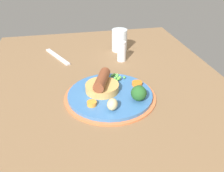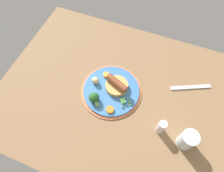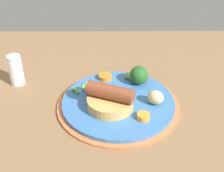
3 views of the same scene
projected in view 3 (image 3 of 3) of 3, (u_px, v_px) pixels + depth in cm
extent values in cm
cube|color=brown|center=(92.00, 111.00, 69.72)|extent=(110.00, 80.00, 3.00)
cylinder|color=#CC6B3D|center=(118.00, 104.00, 69.16)|extent=(26.82, 26.82, 0.50)
cylinder|color=#386BA8|center=(118.00, 102.00, 68.90)|extent=(24.67, 24.67, 1.40)
cylinder|color=tan|center=(110.00, 102.00, 65.81)|extent=(9.85, 9.85, 2.23)
cylinder|color=#33190C|center=(110.00, 99.00, 65.27)|extent=(7.88, 7.88, 0.30)
cylinder|color=brown|center=(110.00, 92.00, 64.31)|extent=(10.44, 6.58, 3.11)
sphere|color=#58A549|center=(86.00, 83.00, 72.79)|extent=(0.84, 0.84, 0.84)
sphere|color=#5EAB49|center=(88.00, 85.00, 71.22)|extent=(0.99, 0.99, 0.99)
sphere|color=#67AA48|center=(86.00, 87.00, 70.47)|extent=(0.71, 0.71, 0.71)
sphere|color=#54A837|center=(84.00, 86.00, 70.54)|extent=(0.88, 0.88, 0.88)
sphere|color=#68B549|center=(76.00, 90.00, 70.24)|extent=(0.98, 0.98, 0.98)
sphere|color=#57A838|center=(77.00, 92.00, 69.66)|extent=(0.89, 0.89, 0.89)
sphere|color=#53A849|center=(84.00, 86.00, 70.53)|extent=(0.96, 0.96, 0.96)
sphere|color=#54B94A|center=(92.00, 92.00, 69.96)|extent=(0.80, 0.80, 0.80)
sphere|color=#50B440|center=(92.00, 90.00, 70.42)|extent=(0.78, 0.78, 0.78)
sphere|color=#53AB36|center=(88.00, 93.00, 69.34)|extent=(0.95, 0.95, 0.95)
sphere|color=#5CAD41|center=(83.00, 87.00, 70.38)|extent=(0.72, 0.72, 0.72)
sphere|color=#66AE39|center=(90.00, 87.00, 70.80)|extent=(1.00, 1.00, 1.00)
sphere|color=#53A545|center=(88.00, 89.00, 69.99)|extent=(0.97, 0.97, 0.97)
sphere|color=#5BAD42|center=(74.00, 89.00, 71.04)|extent=(0.85, 0.85, 0.85)
sphere|color=#235623|center=(139.00, 75.00, 72.76)|extent=(4.38, 4.38, 4.38)
cylinder|color=#7A9E56|center=(130.00, 77.00, 74.93)|extent=(2.86, 2.76, 1.53)
ellipsoid|color=#CCB77F|center=(156.00, 97.00, 66.47)|extent=(4.37, 4.02, 3.19)
cylinder|color=orange|center=(143.00, 116.00, 62.84)|extent=(2.95, 2.95, 1.13)
cylinder|color=orange|center=(105.00, 77.00, 75.33)|extent=(4.13, 4.13, 1.03)
cylinder|color=silver|center=(16.00, 72.00, 74.65)|extent=(3.32, 3.32, 6.56)
cylinder|color=silver|center=(13.00, 58.00, 72.54)|extent=(3.15, 3.15, 1.00)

